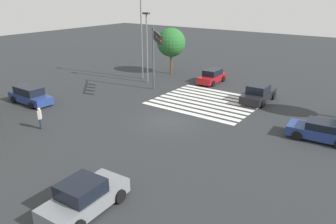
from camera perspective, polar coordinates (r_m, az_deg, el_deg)
ground_plane at (r=26.78m, az=-0.00°, el=-1.69°), size 130.08×130.08×0.00m
crosswalk_markings at (r=31.92m, az=6.78°, el=1.84°), size 9.55×8.20×0.01m
traffic_signal_mast at (r=32.64m, az=-2.16°, el=11.48°), size 4.18×4.18×6.67m
car_0 at (r=32.69m, az=15.47°, el=3.04°), size 2.21×4.76×1.67m
car_1 at (r=25.74m, az=25.26°, el=-2.99°), size 4.58×2.41×1.41m
car_2 at (r=16.67m, az=-14.39°, el=-14.20°), size 2.40×4.52×1.64m
car_4 at (r=38.58m, az=7.66°, el=6.15°), size 2.04×4.26×1.56m
car_5 at (r=33.66m, az=-22.90°, el=2.68°), size 4.87×2.06×1.60m
pedestrian at (r=26.91m, az=-21.41°, el=-0.83°), size 0.41×0.41×1.72m
street_light_pole_a at (r=39.39m, az=-4.65°, el=13.79°), size 0.80×0.36×9.60m
street_light_pole_b at (r=37.71m, az=-3.71°, el=12.15°), size 0.80×0.36×7.87m
tree_corner_a at (r=42.06m, az=0.56°, el=12.02°), size 3.60×3.60×5.80m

